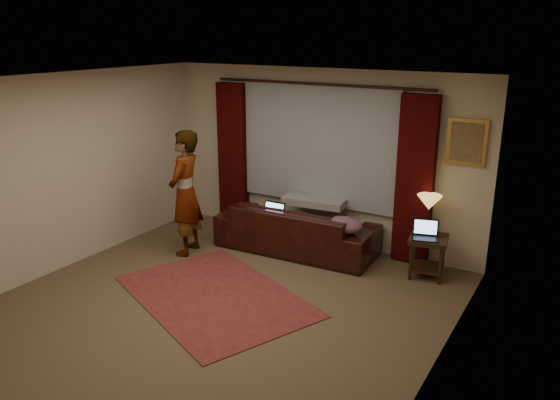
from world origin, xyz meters
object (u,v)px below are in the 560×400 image
object	(u,v)px
sofa	(297,220)
laptop_table	(426,231)
laptop_sofa	(270,213)
end_table	(427,257)
tiffany_lamp	(428,214)
person	(185,193)

from	to	relation	value
sofa	laptop_table	world-z (taller)	sofa
sofa	laptop_sofa	xyz separation A→B (m)	(-0.31, -0.22, 0.12)
sofa	laptop_sofa	size ratio (longest dim) A/B	6.33
end_table	tiffany_lamp	xyz separation A→B (m)	(-0.07, 0.15, 0.53)
sofa	person	distance (m)	1.64
laptop_sofa	person	world-z (taller)	person
person	laptop_sofa	bearing A→B (deg)	107.46
sofa	laptop_sofa	distance (m)	0.40
laptop_table	end_table	bearing A→B (deg)	61.56
end_table	person	xyz separation A→B (m)	(-3.22, -0.99, 0.62)
sofa	end_table	world-z (taller)	sofa
laptop_table	person	bearing A→B (deg)	178.75
laptop_table	person	xyz separation A→B (m)	(-3.20, -0.89, 0.23)
sofa	tiffany_lamp	world-z (taller)	tiffany_lamp
sofa	person	size ratio (longest dim) A/B	1.29
laptop_sofa	laptop_table	bearing A→B (deg)	5.50
sofa	end_table	xyz separation A→B (m)	(1.90, 0.10, -0.19)
laptop_sofa	laptop_table	distance (m)	2.21
sofa	laptop_table	xyz separation A→B (m)	(1.88, 0.01, 0.20)
laptop_sofa	end_table	size ratio (longest dim) A/B	0.67
end_table	person	bearing A→B (deg)	-162.98
laptop_table	laptop_sofa	bearing A→B (deg)	169.19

